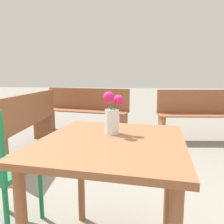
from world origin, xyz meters
TOP-DOWN VIEW (x-y plane):
  - table_front at (0.00, 0.00)m, footprint 0.81×0.87m
  - flower_vase at (-0.01, 0.11)m, footprint 0.11×0.12m
  - bench_near at (-0.89, 2.88)m, footprint 1.70×0.67m
  - bench_middle at (-1.39, 1.68)m, footprint 0.49×1.63m
  - bench_far at (1.25, 2.70)m, footprint 1.67×0.54m

SIDE VIEW (x-z plane):
  - bench_middle at x=-1.39m, z-range 0.04..0.89m
  - bench_far at x=1.25m, z-range 0.04..0.89m
  - bench_near at x=-0.89m, z-range 0.04..0.89m
  - table_front at x=0.00m, z-range 0.25..0.99m
  - flower_vase at x=-0.01m, z-range 0.72..0.97m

